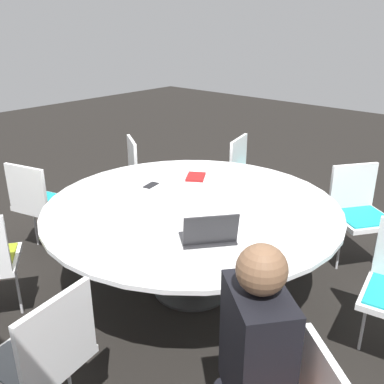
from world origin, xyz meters
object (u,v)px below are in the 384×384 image
chair_2 (359,208)px  cell_phone (151,185)px  chair_4 (145,170)px  chair_5 (40,200)px  coffee_cup (175,210)px  person_0 (252,355)px  spiral_notebook (196,177)px  chair_3 (249,172)px  chair_7 (43,352)px  laptop (209,235)px

chair_2 → cell_phone: (1.30, 1.17, 0.21)m
chair_4 → chair_5: (0.11, 1.15, 0.00)m
chair_4 → coffee_cup: chair_4 is taller
chair_5 → person_0: size_ratio=0.71×
chair_5 → coffee_cup: size_ratio=8.95×
spiral_notebook → coffee_cup: 0.79m
chair_3 → cell_phone: bearing=-17.9°
chair_4 → person_0: (-2.46, 1.67, 0.19)m
chair_5 → person_0: bearing=-26.5°
coffee_cup → cell_phone: coffee_cup is taller
chair_7 → cell_phone: size_ratio=5.72×
cell_phone → chair_5: bearing=30.3°
chair_2 → chair_4: (2.07, 0.53, 0.00)m
chair_7 → laptop: bearing=-17.6°
chair_3 → cell_phone: chair_3 is taller
spiral_notebook → chair_3: bearing=-85.1°
chair_5 → cell_phone: 1.04m
person_0 → coffee_cup: (1.13, -0.73, 0.06)m
chair_2 → laptop: 1.65m
laptop → spiral_notebook: bearing=-96.5°
chair_2 → spiral_notebook: size_ratio=3.38×
person_0 → cell_phone: size_ratio=8.02×
chair_5 → spiral_notebook: bearing=25.7°
chair_2 → chair_5: 2.75m
chair_3 → coffee_cup: bearing=1.9°
chair_2 → chair_7: size_ratio=1.00×
laptop → coffee_cup: size_ratio=4.13×
chair_3 → chair_4: bearing=-65.4°
coffee_cup → person_0: bearing=147.1°
chair_7 → person_0: size_ratio=0.71×
chair_3 → laptop: 2.00m
person_0 → chair_7: bearing=67.0°
chair_4 → spiral_notebook: size_ratio=3.38×
chair_3 → coffee_cup: chair_3 is taller
chair_4 → cell_phone: 1.02m
chair_4 → laptop: size_ratio=2.17×
spiral_notebook → person_0: bearing=137.4°
chair_3 → laptop: (-0.90, 1.76, 0.26)m
chair_2 → coffee_cup: (0.74, 1.46, 0.26)m
person_0 → spiral_notebook: (1.53, -1.41, 0.03)m
chair_3 → spiral_notebook: (-0.08, 0.95, 0.22)m
coffee_cup → laptop: bearing=161.4°
chair_2 → cell_phone: 1.76m
laptop → chair_3: bearing=-114.4°
chair_5 → coffee_cup: 1.48m
chair_7 → spiral_notebook: chair_7 is taller
spiral_notebook → cell_phone: bearing=68.1°
laptop → coffee_cup: (0.41, -0.14, -0.01)m
chair_4 → chair_7: (-1.60, 2.13, 0.00)m
person_0 → coffee_cup: person_0 is taller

